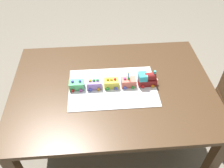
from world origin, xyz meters
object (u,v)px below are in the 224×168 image
Objects in this scene: cake_car_gondola_lemon at (111,83)px; cake_car_tanker_mint_green at (77,85)px; cake_car_flatbed_lavender at (94,84)px; dining_table at (112,97)px; cake_car_hopper_coral at (128,82)px; birthday_candle at (129,75)px; cake_locomotive at (147,79)px.

cake_car_tanker_mint_green is (0.24, -0.00, -0.00)m from cake_car_gondola_lemon.
dining_table is at bearing -179.34° from cake_car_flatbed_lavender.
cake_car_hopper_coral is at bearing 180.00° from cake_car_tanker_mint_green.
dining_table is 26.15× the size of birthday_candle.
birthday_candle reaches higher than cake_car_tanker_mint_green.
cake_car_gondola_lemon reaches higher than dining_table.
cake_car_gondola_lemon is at bearing 180.00° from cake_car_tanker_mint_green.
birthday_candle is at bearing 0.00° from cake_locomotive.
birthday_candle is at bearing 180.00° from cake_car_gondola_lemon.
cake_locomotive is 1.40× the size of cake_car_tanker_mint_green.
cake_car_flatbed_lavender and cake_car_tanker_mint_green have the same top height.
cake_car_gondola_lemon is at bearing 0.00° from cake_car_hopper_coral.
cake_car_hopper_coral and cake_car_tanker_mint_green have the same top height.
dining_table is 0.18m from cake_car_hopper_coral.
cake_car_tanker_mint_green is at bearing 0.34° from dining_table.
cake_car_tanker_mint_green reaches higher than dining_table.
cake_car_flatbed_lavender is 0.12m from cake_car_tanker_mint_green.
birthday_candle reaches higher than cake_car_hopper_coral.
cake_car_flatbed_lavender is at bearing -0.00° from birthday_candle.
cake_car_tanker_mint_green is at bearing 0.00° from cake_locomotive.
cake_car_hopper_coral is 1.00× the size of cake_car_gondola_lemon.
cake_car_gondola_lemon is 0.13m from birthday_candle.
cake_car_flatbed_lavender is 1.00× the size of cake_car_tanker_mint_green.
cake_car_hopper_coral is at bearing -180.00° from cake_car_gondola_lemon.
cake_car_hopper_coral and cake_car_gondola_lemon have the same top height.
cake_car_hopper_coral reaches higher than dining_table.
dining_table is 10.00× the size of cake_locomotive.
cake_car_hopper_coral is 0.07m from birthday_candle.
dining_table is 14.00× the size of cake_car_flatbed_lavender.
dining_table is 0.29m from cake_locomotive.
dining_table is 14.00× the size of cake_car_hopper_coral.
cake_car_gondola_lemon is 1.00× the size of cake_car_tanker_mint_green.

